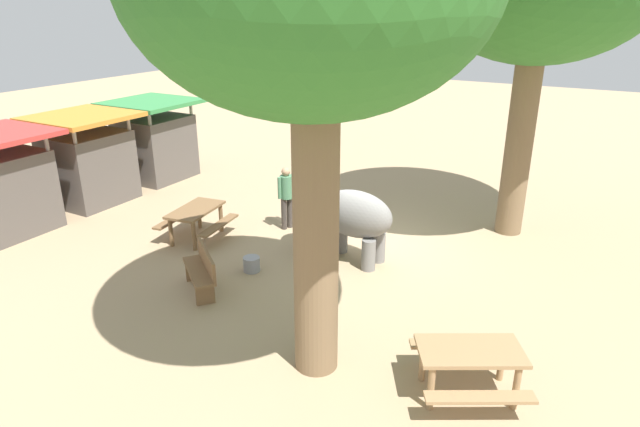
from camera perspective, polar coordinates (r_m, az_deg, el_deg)
ground_plane at (r=12.97m, az=4.35°, el=-3.53°), size 60.00×60.00×0.00m
elephant at (r=12.03m, az=2.65°, el=-0.12°), size 1.59×2.36×1.64m
person_handler at (r=13.70m, az=-3.53°, el=2.14°), size 0.48×0.32×1.62m
wooden_bench at (r=11.11m, az=-12.23°, el=-5.74°), size 1.18×1.35×0.88m
picnic_table_near at (r=13.52m, az=-12.82°, el=-0.26°), size 1.69×1.67×0.78m
picnic_table_far at (r=8.45m, az=15.31°, el=-14.55°), size 2.03×2.03×0.78m
market_stall_red at (r=15.52m, az=-30.40°, el=2.24°), size 2.50×2.50×2.52m
market_stall_orange at (r=16.90m, az=-23.01°, el=4.85°), size 2.50×2.50×2.52m
market_stall_green at (r=18.53m, az=-16.79°, el=6.98°), size 2.50×2.50×2.52m
feed_bucket at (r=11.87m, az=-7.15°, el=-5.26°), size 0.36×0.36×0.32m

